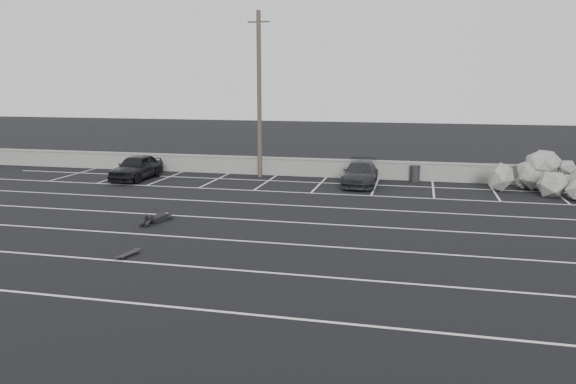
% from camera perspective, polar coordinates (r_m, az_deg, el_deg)
% --- Properties ---
extents(ground, '(120.00, 120.00, 0.00)m').
position_cam_1_polar(ground, '(19.88, -5.45, -4.93)').
color(ground, black).
rests_on(ground, ground).
extents(seawall, '(50.00, 0.45, 1.06)m').
position_cam_1_polar(seawall, '(33.04, 2.27, 2.55)').
color(seawall, gray).
rests_on(seawall, ground).
extents(stall_lines, '(36.00, 20.05, 0.01)m').
position_cam_1_polar(stall_lines, '(23.98, -2.29, -2.08)').
color(stall_lines, silver).
rests_on(stall_lines, ground).
extents(car_left, '(1.69, 4.16, 1.42)m').
position_cam_1_polar(car_left, '(33.06, -15.14, 2.45)').
color(car_left, black).
rests_on(car_left, ground).
extents(car_right, '(1.86, 4.39, 1.26)m').
position_cam_1_polar(car_right, '(30.47, 7.36, 1.89)').
color(car_right, black).
rests_on(car_right, ground).
extents(utility_pole, '(1.25, 0.25, 9.39)m').
position_cam_1_polar(utility_pole, '(32.56, -2.94, 9.85)').
color(utility_pole, '#4C4238').
rests_on(utility_pole, ground).
extents(trash_bin, '(0.64, 0.64, 0.90)m').
position_cam_1_polar(trash_bin, '(32.08, 12.78, 1.85)').
color(trash_bin, black).
rests_on(trash_bin, ground).
extents(riprap_pile, '(5.69, 4.61, 1.42)m').
position_cam_1_polar(riprap_pile, '(30.85, 24.68, 0.92)').
color(riprap_pile, '#98968E').
rests_on(riprap_pile, ground).
extents(person, '(1.49, 2.50, 0.45)m').
position_cam_1_polar(person, '(23.08, -12.87, -2.31)').
color(person, black).
rests_on(person, ground).
extents(skateboard, '(0.39, 0.89, 0.10)m').
position_cam_1_polar(skateboard, '(18.71, -15.93, -6.08)').
color(skateboard, black).
rests_on(skateboard, ground).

